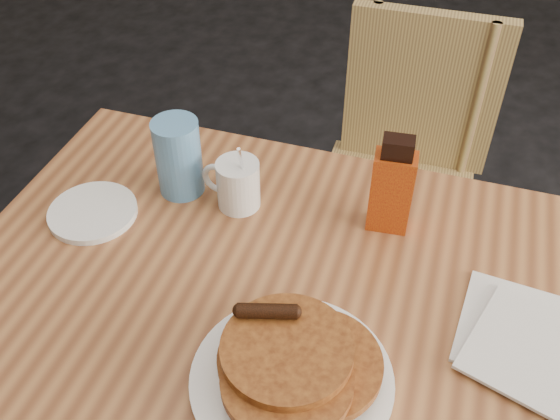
% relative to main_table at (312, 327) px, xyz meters
% --- Properties ---
extents(main_table, '(1.27, 0.92, 0.75)m').
position_rel_main_table_xyz_m(main_table, '(0.00, 0.00, 0.00)').
color(main_table, '#AA6C3C').
rests_on(main_table, floor).
extents(chair_main_far, '(0.43, 0.43, 0.86)m').
position_rel_main_table_xyz_m(chair_main_far, '(-0.02, 0.75, -0.20)').
color(chair_main_far, tan).
rests_on(chair_main_far, floor).
extents(pancake_plate, '(0.27, 0.27, 0.10)m').
position_rel_main_table_xyz_m(pancake_plate, '(0.02, -0.13, 0.07)').
color(pancake_plate, white).
rests_on(pancake_plate, main_table).
extents(coffee_mug, '(0.11, 0.08, 0.14)m').
position_rel_main_table_xyz_m(coffee_mug, '(-0.21, 0.17, 0.09)').
color(coffee_mug, white).
rests_on(coffee_mug, main_table).
extents(syrup_bottle, '(0.07, 0.06, 0.18)m').
position_rel_main_table_xyz_m(syrup_bottle, '(0.05, 0.22, 0.13)').
color(syrup_bottle, maroon).
rests_on(syrup_bottle, main_table).
extents(napkin_stack, '(0.22, 0.23, 0.01)m').
position_rel_main_table_xyz_m(napkin_stack, '(0.31, 0.06, 0.05)').
color(napkin_stack, white).
rests_on(napkin_stack, main_table).
extents(blue_tumbler, '(0.10, 0.10, 0.14)m').
position_rel_main_table_xyz_m(blue_tumbler, '(-0.32, 0.17, 0.11)').
color(blue_tumbler, '#518ABE').
rests_on(blue_tumbler, main_table).
extents(side_saucer, '(0.18, 0.18, 0.01)m').
position_rel_main_table_xyz_m(side_saucer, '(-0.43, 0.04, 0.05)').
color(side_saucer, white).
rests_on(side_saucer, main_table).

